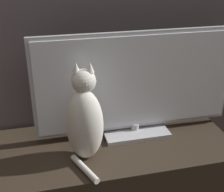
% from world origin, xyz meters
% --- Properties ---
extents(tv_stand, '(1.26, 0.53, 0.52)m').
position_xyz_m(tv_stand, '(0.00, 0.91, 0.26)').
color(tv_stand, '#33281E').
rests_on(tv_stand, ground_plane).
extents(tv, '(1.03, 0.20, 0.54)m').
position_xyz_m(tv, '(0.17, 1.00, 0.79)').
color(tv, '#B7B7BC').
rests_on(tv, tv_stand).
extents(cat, '(0.20, 0.30, 0.46)m').
position_xyz_m(cat, '(-0.12, 0.84, 0.72)').
color(cat, silver).
rests_on(cat, tv_stand).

